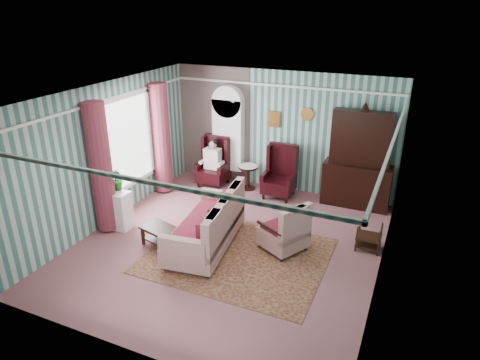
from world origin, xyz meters
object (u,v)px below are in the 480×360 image
at_px(floral_armchair, 283,226).
at_px(coffee_table, 165,238).
at_px(wingback_left, 213,162).
at_px(wingback_right, 279,172).
at_px(bookcase, 228,140).
at_px(dresser_hutch, 359,157).
at_px(nest_table, 369,237).
at_px(seated_woman, 213,163).
at_px(plant_stand, 117,210).
at_px(round_side_table, 248,177).
at_px(sofa, 205,222).

height_order(floral_armchair, coffee_table, floral_armchair).
height_order(wingback_left, wingback_right, same).
relative_size(bookcase, dresser_hutch, 0.95).
bearing_deg(wingback_right, nest_table, -33.75).
distance_m(nest_table, coffee_table, 3.85).
xyz_separation_m(seated_woman, nest_table, (4.07, -1.55, -0.32)).
xyz_separation_m(bookcase, floral_armchair, (2.34, -2.58, -0.64)).
xyz_separation_m(wingback_right, floral_armchair, (0.84, -2.19, -0.14)).
bearing_deg(wingback_right, seated_woman, 180.00).
distance_m(bookcase, coffee_table, 3.56).
xyz_separation_m(bookcase, wingback_left, (-0.25, -0.39, -0.50)).
bearing_deg(bookcase, nest_table, -26.92).
height_order(dresser_hutch, plant_stand, dresser_hutch).
relative_size(bookcase, wingback_right, 1.79).
xyz_separation_m(round_side_table, nest_table, (3.17, -1.70, -0.03)).
height_order(dresser_hutch, wingback_right, dresser_hutch).
xyz_separation_m(wingback_left, seated_woman, (0.00, 0.00, -0.04)).
height_order(round_side_table, plant_stand, plant_stand).
height_order(dresser_hutch, wingback_left, dresser_hutch).
distance_m(bookcase, wingback_left, 0.68).
bearing_deg(coffee_table, wingback_right, 67.95).
distance_m(bookcase, sofa, 3.27).
bearing_deg(wingback_left, round_side_table, 9.46).
distance_m(sofa, floral_armchair, 1.47).
height_order(plant_stand, coffee_table, plant_stand).
bearing_deg(nest_table, plant_stand, -166.16).
xyz_separation_m(wingback_left, sofa, (1.20, -2.68, -0.11)).
bearing_deg(wingback_right, plant_stand, -132.84).
height_order(dresser_hutch, nest_table, dresser_hutch).
xyz_separation_m(sofa, floral_armchair, (1.39, 0.49, -0.03)).
height_order(seated_woman, floral_armchair, seated_woman).
distance_m(bookcase, plant_stand, 3.39).
relative_size(floral_armchair, coffee_table, 1.00).
height_order(bookcase, sofa, bookcase).
xyz_separation_m(bookcase, plant_stand, (-1.05, -3.14, -0.72)).
bearing_deg(round_side_table, wingback_right, -10.01).
relative_size(seated_woman, nest_table, 2.19).
distance_m(wingback_right, floral_armchair, 2.35).
relative_size(round_side_table, floral_armchair, 0.62).
bearing_deg(floral_armchair, plant_stand, 127.91).
relative_size(dresser_hutch, plant_stand, 2.95).
distance_m(bookcase, nest_table, 4.37).
relative_size(round_side_table, coffee_table, 0.62).
xyz_separation_m(wingback_left, plant_stand, (-0.80, -2.75, -0.22)).
bearing_deg(wingback_left, sofa, -65.89).
distance_m(seated_woman, floral_armchair, 3.39).
xyz_separation_m(round_side_table, floral_armchair, (1.69, -2.34, 0.18)).
height_order(dresser_hutch, floral_armchair, dresser_hutch).
bearing_deg(dresser_hutch, seated_woman, -175.59).
xyz_separation_m(wingback_right, plant_stand, (-2.55, -2.75, -0.22)).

